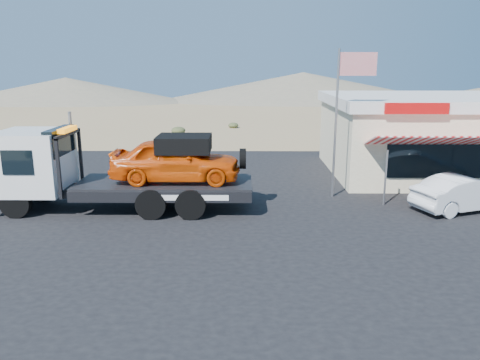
# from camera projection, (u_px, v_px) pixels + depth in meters

# --- Properties ---
(ground) EXTENTS (120.00, 120.00, 0.00)m
(ground) POSITION_uv_depth(u_px,v_px,m) (214.00, 235.00, 15.28)
(ground) COLOR #9C8258
(ground) RESTS_ON ground
(asphalt_lot) EXTENTS (32.00, 24.00, 0.02)m
(asphalt_lot) POSITION_uv_depth(u_px,v_px,m) (270.00, 207.00, 18.17)
(asphalt_lot) COLOR black
(asphalt_lot) RESTS_ON ground
(tow_truck) EXTENTS (9.38, 2.78, 3.14)m
(tow_truck) POSITION_uv_depth(u_px,v_px,m) (118.00, 166.00, 17.57)
(tow_truck) COLOR black
(tow_truck) RESTS_ON asphalt_lot
(white_sedan) EXTENTS (4.30, 2.75, 1.34)m
(white_sedan) POSITION_uv_depth(u_px,v_px,m) (464.00, 193.00, 17.62)
(white_sedan) COLOR silver
(white_sedan) RESTS_ON asphalt_lot
(jerky_store) EXTENTS (10.40, 9.97, 3.90)m
(jerky_store) POSITION_uv_depth(u_px,v_px,m) (433.00, 134.00, 23.43)
(jerky_store) COLOR beige
(jerky_store) RESTS_ON asphalt_lot
(flagpole) EXTENTS (1.55, 0.10, 6.00)m
(flagpole) POSITION_uv_depth(u_px,v_px,m) (342.00, 107.00, 18.70)
(flagpole) COLOR #99999E
(flagpole) RESTS_ON asphalt_lot
(distant_hills) EXTENTS (126.00, 48.00, 4.20)m
(distant_hills) POSITION_uv_depth(u_px,v_px,m) (170.00, 89.00, 68.41)
(distant_hills) COLOR #726B59
(distant_hills) RESTS_ON ground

